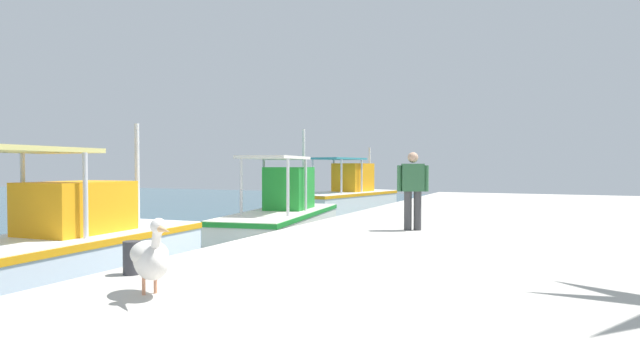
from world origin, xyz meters
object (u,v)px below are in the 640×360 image
at_px(fishing_boat_fourth, 345,197).
at_px(mooring_bollard_third, 132,258).
at_px(pelican, 151,256).
at_px(fisherman_standing, 413,187).
at_px(fishing_boat_second, 44,253).
at_px(fishing_boat_third, 283,215).

bearing_deg(fishing_boat_fourth, mooring_bollard_third, -167.64).
relative_size(pelican, fisherman_standing, 0.57).
bearing_deg(fishing_boat_fourth, pelican, -165.15).
distance_m(fishing_boat_second, mooring_bollard_third, 3.37).
relative_size(fishing_boat_fourth, mooring_bollard_third, 15.62).
bearing_deg(pelican, fishing_boat_fourth, 14.85).
xyz_separation_m(fishing_boat_third, fisherman_standing, (-2.66, -4.54, 1.02)).
height_order(fishing_boat_fourth, pelican, fishing_boat_fourth).
xyz_separation_m(fishing_boat_second, pelican, (-1.82, -4.07, 0.54)).
bearing_deg(mooring_bollard_third, fishing_boat_fourth, 12.36).
distance_m(fishing_boat_third, fisherman_standing, 5.36).
xyz_separation_m(fisherman_standing, mooring_bollard_third, (-5.65, 2.11, -0.70)).
bearing_deg(fisherman_standing, pelican, 169.41).
relative_size(fisherman_standing, mooring_bollard_third, 3.98).
height_order(fishing_boat_fourth, fisherman_standing, fishing_boat_fourth).
bearing_deg(fishing_boat_second, fisherman_standing, -49.42).
bearing_deg(pelican, fishing_boat_second, 65.86).
height_order(fishing_boat_second, fisherman_standing, fishing_boat_second).
distance_m(fishing_boat_second, pelican, 4.49).
relative_size(fishing_boat_third, mooring_bollard_third, 15.73).
xyz_separation_m(fishing_boat_fourth, pelican, (-16.95, -4.49, 0.44)).
relative_size(fishing_boat_fourth, pelican, 6.93).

